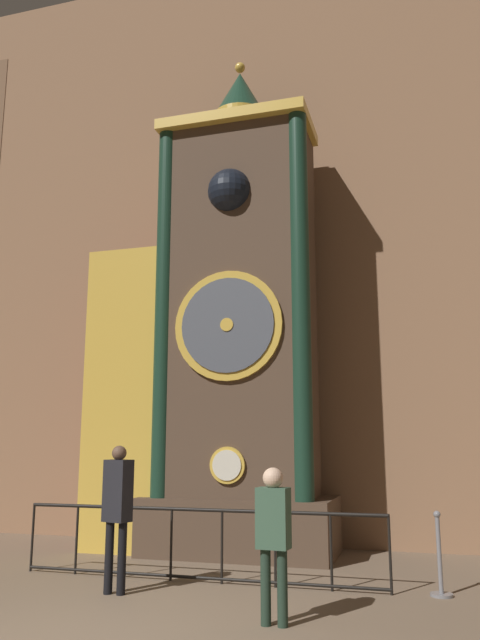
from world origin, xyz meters
TOP-DOWN VIEW (x-y plane):
  - cathedral_back_wall at (-0.09, 6.49)m, footprint 24.00×0.32m
  - clock_tower at (-0.24, 5.20)m, footprint 4.43×1.84m
  - railing_fence at (0.21, 3.07)m, footprint 5.26×0.05m
  - visitor_near at (-0.53, 2.12)m, footprint 0.39×0.30m
  - visitor_far at (1.72, 1.34)m, footprint 0.36×0.25m
  - stanchion_post at (3.42, 3.18)m, footprint 0.28×0.28m

SIDE VIEW (x-z plane):
  - stanchion_post at x=3.42m, z-range -0.18..0.84m
  - railing_fence at x=0.21m, z-range 0.06..1.04m
  - visitor_far at x=1.72m, z-range 0.17..1.78m
  - visitor_near at x=-0.53m, z-range 0.18..2.02m
  - clock_tower at x=-0.24m, z-range -0.84..8.40m
  - cathedral_back_wall at x=-0.09m, z-range -0.01..12.50m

